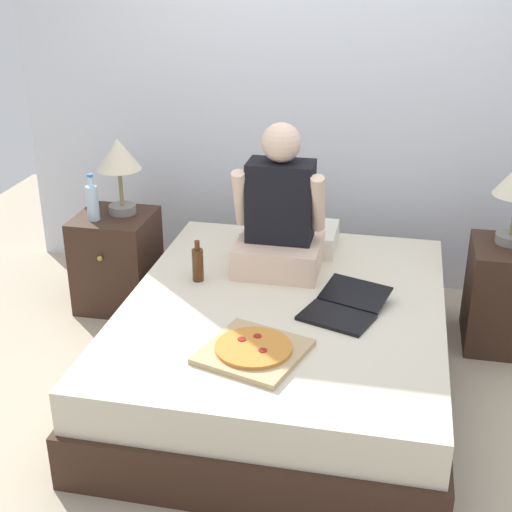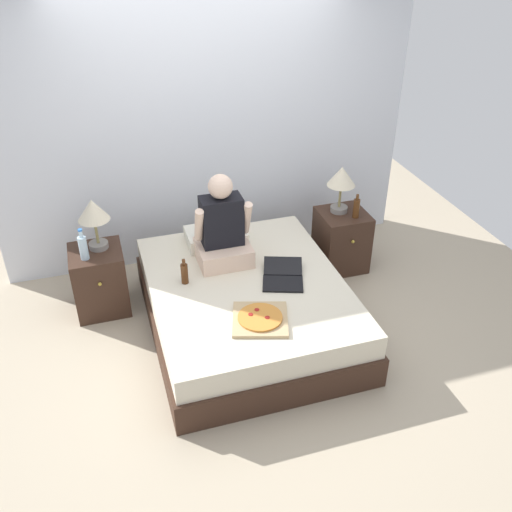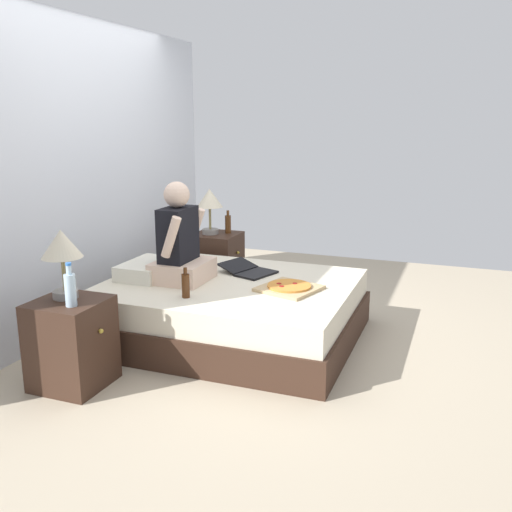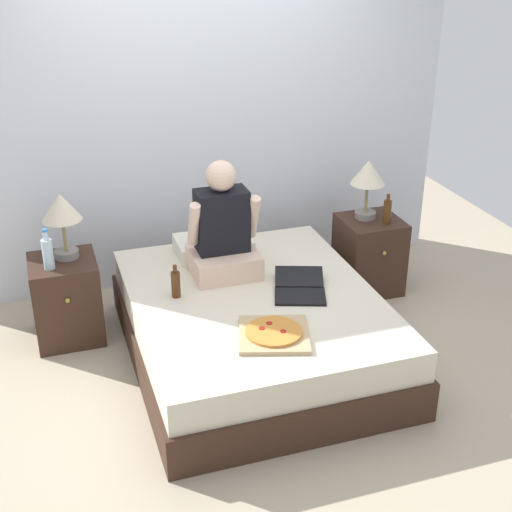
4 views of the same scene
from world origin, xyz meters
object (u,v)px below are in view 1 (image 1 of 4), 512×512
lamp_on_left_nightstand (119,160)px  beer_bottle_on_bed (198,264)px  nightstand_right (509,296)px  person_seated (280,217)px  nightstand_left (117,260)px  bed (283,343)px  water_bottle (93,202)px  laptop (343,309)px  pizza_box (254,350)px

lamp_on_left_nightstand → beer_bottle_on_bed: bearing=-41.3°
nightstand_right → person_seated: size_ratio=0.74×
nightstand_left → person_seated: person_seated is taller
beer_bottle_on_bed → lamp_on_left_nightstand: bearing=138.7°
bed → person_seated: (-0.10, 0.38, 0.52)m
bed → person_seated: 0.65m
bed → nightstand_right: bearing=29.4°
water_bottle → laptop: bearing=-21.8°
bed → laptop: size_ratio=3.90×
nightstand_left → nightstand_right: 2.27m
bed → water_bottle: size_ratio=7.01×
water_bottle → pizza_box: water_bottle is taller
person_seated → pizza_box: size_ratio=1.56×
bed → nightstand_left: bearing=150.6°
beer_bottle_on_bed → laptop: bearing=-14.5°
water_bottle → person_seated: (1.12, -0.16, 0.05)m
lamp_on_left_nightstand → pizza_box: bearing=-48.5°
nightstand_right → pizza_box: nightstand_right is taller
lamp_on_left_nightstand → laptop: (1.38, -0.74, -0.43)m
laptop → pizza_box: 0.55m
beer_bottle_on_bed → nightstand_right: bearing=17.1°
lamp_on_left_nightstand → person_seated: size_ratio=0.58×
nightstand_left → person_seated: 1.16m
laptop → beer_bottle_on_bed: (-0.76, 0.20, 0.07)m
lamp_on_left_nightstand → water_bottle: size_ratio=1.63×
nightstand_left → lamp_on_left_nightstand: lamp_on_left_nightstand is taller
nightstand_left → nightstand_right: size_ratio=1.00×
nightstand_left → laptop: size_ratio=1.17×
nightstand_right → nightstand_left: bearing=180.0°
bed → laptop: (0.29, -0.05, 0.25)m
lamp_on_left_nightstand → bed: bearing=-32.2°
person_seated → laptop: size_ratio=1.57×
pizza_box → beer_bottle_on_bed: 0.77m
nightstand_left → pizza_box: 1.58m
bed → laptop: 0.39m
pizza_box → water_bottle: bearing=138.2°
nightstand_right → person_seated: 1.33m
nightstand_left → bed: bearing=-29.4°
nightstand_right → pizza_box: size_ratio=1.16×
beer_bottle_on_bed → bed: bearing=-17.0°
bed → water_bottle: 1.41m
person_seated → water_bottle: bearing=171.6°
water_bottle → person_seated: bearing=-8.4°
nightstand_right → lamp_on_left_nightstand: bearing=178.7°
nightstand_left → pizza_box: nightstand_left is taller
nightstand_right → beer_bottle_on_bed: bearing=-162.9°
pizza_box → lamp_on_left_nightstand: bearing=131.5°
water_bottle → pizza_box: bearing=-41.8°
laptop → pizza_box: (-0.33, -0.44, -0.00)m
person_seated → beer_bottle_on_bed: size_ratio=3.55×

